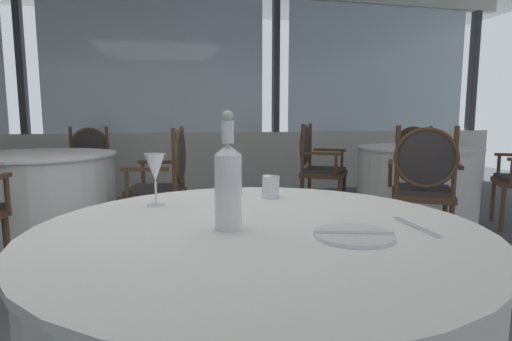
{
  "coord_description": "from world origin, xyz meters",
  "views": [
    {
      "loc": [
        0.04,
        -1.83,
        1.06
      ],
      "look_at": [
        0.35,
        -0.47,
        0.88
      ],
      "focal_mm": 28.36,
      "sensor_mm": 36.0,
      "label": 1
    }
  ],
  "objects_px": {
    "dining_chair_1_0": "(424,180)",
    "dining_chair_1_2": "(413,157)",
    "side_plate": "(354,235)",
    "water_tumbler": "(271,187)",
    "water_bottle": "(228,183)",
    "dining_chair_0_1": "(166,178)",
    "wine_glass": "(155,169)",
    "dining_chair_1_3": "(316,161)",
    "dining_chair_0_2": "(86,164)"
  },
  "relations": [
    {
      "from": "dining_chair_1_3",
      "to": "water_tumbler",
      "type": "bearing_deg",
      "value": -82.69
    },
    {
      "from": "wine_glass",
      "to": "water_tumbler",
      "type": "distance_m",
      "value": 0.43
    },
    {
      "from": "water_tumbler",
      "to": "dining_chair_0_2",
      "type": "distance_m",
      "value": 3.5
    },
    {
      "from": "wine_glass",
      "to": "dining_chair_1_2",
      "type": "height_order",
      "value": "dining_chair_1_2"
    },
    {
      "from": "water_bottle",
      "to": "dining_chair_0_2",
      "type": "height_order",
      "value": "water_bottle"
    },
    {
      "from": "dining_chair_1_3",
      "to": "side_plate",
      "type": "bearing_deg",
      "value": -77.95
    },
    {
      "from": "dining_chair_1_0",
      "to": "dining_chair_1_2",
      "type": "xyz_separation_m",
      "value": [
        1.1,
        1.76,
        -0.02
      ]
    },
    {
      "from": "wine_glass",
      "to": "dining_chair_1_3",
      "type": "xyz_separation_m",
      "value": [
        1.67,
        2.77,
        -0.31
      ]
    },
    {
      "from": "dining_chair_0_1",
      "to": "dining_chair_1_2",
      "type": "height_order",
      "value": "dining_chair_0_1"
    },
    {
      "from": "side_plate",
      "to": "dining_chair_0_1",
      "type": "relative_size",
      "value": 0.21
    },
    {
      "from": "water_tumbler",
      "to": "dining_chair_1_3",
      "type": "xyz_separation_m",
      "value": [
        1.26,
        2.73,
        -0.23
      ]
    },
    {
      "from": "side_plate",
      "to": "water_tumbler",
      "type": "height_order",
      "value": "water_tumbler"
    },
    {
      "from": "water_bottle",
      "to": "dining_chair_1_2",
      "type": "relative_size",
      "value": 0.33
    },
    {
      "from": "water_tumbler",
      "to": "dining_chair_0_2",
      "type": "xyz_separation_m",
      "value": [
        -1.21,
        3.28,
        -0.25
      ]
    },
    {
      "from": "wine_glass",
      "to": "dining_chair_1_2",
      "type": "relative_size",
      "value": 0.19
    },
    {
      "from": "dining_chair_0_1",
      "to": "dining_chair_1_2",
      "type": "bearing_deg",
      "value": -149.19
    },
    {
      "from": "dining_chair_0_2",
      "to": "water_bottle",
      "type": "bearing_deg",
      "value": 26.78
    },
    {
      "from": "side_plate",
      "to": "wine_glass",
      "type": "xyz_separation_m",
      "value": [
        -0.49,
        0.49,
        0.12
      ]
    },
    {
      "from": "dining_chair_0_2",
      "to": "dining_chair_1_2",
      "type": "distance_m",
      "value": 3.9
    },
    {
      "from": "dining_chair_0_2",
      "to": "dining_chair_1_3",
      "type": "bearing_deg",
      "value": 89.22
    },
    {
      "from": "dining_chair_1_3",
      "to": "wine_glass",
      "type": "bearing_deg",
      "value": -89.09
    },
    {
      "from": "dining_chair_0_1",
      "to": "water_tumbler",
      "type": "bearing_deg",
      "value": 112.04
    },
    {
      "from": "dining_chair_0_2",
      "to": "wine_glass",
      "type": "bearing_deg",
      "value": 25.12
    },
    {
      "from": "water_bottle",
      "to": "dining_chair_0_2",
      "type": "relative_size",
      "value": 0.33
    },
    {
      "from": "side_plate",
      "to": "dining_chair_0_2",
      "type": "relative_size",
      "value": 0.21
    },
    {
      "from": "wine_glass",
      "to": "dining_chair_1_2",
      "type": "xyz_separation_m",
      "value": [
        3.1,
        3.1,
        -0.33
      ]
    },
    {
      "from": "water_tumbler",
      "to": "dining_chair_0_2",
      "type": "height_order",
      "value": "dining_chair_0_2"
    },
    {
      "from": "side_plate",
      "to": "dining_chair_1_0",
      "type": "distance_m",
      "value": 2.38
    },
    {
      "from": "water_tumbler",
      "to": "water_bottle",
      "type": "bearing_deg",
      "value": -120.19
    },
    {
      "from": "wine_glass",
      "to": "water_tumbler",
      "type": "xyz_separation_m",
      "value": [
        0.42,
        0.04,
        -0.08
      ]
    },
    {
      "from": "water_tumbler",
      "to": "dining_chair_0_1",
      "type": "relative_size",
      "value": 0.09
    },
    {
      "from": "side_plate",
      "to": "dining_chair_1_0",
      "type": "relative_size",
      "value": 0.2
    },
    {
      "from": "water_bottle",
      "to": "dining_chair_1_3",
      "type": "distance_m",
      "value": 3.46
    },
    {
      "from": "water_bottle",
      "to": "wine_glass",
      "type": "relative_size",
      "value": 1.77
    },
    {
      "from": "water_tumbler",
      "to": "dining_chair_1_3",
      "type": "bearing_deg",
      "value": 65.3
    },
    {
      "from": "dining_chair_0_2",
      "to": "dining_chair_1_0",
      "type": "xyz_separation_m",
      "value": [
        2.8,
        -1.98,
        0.03
      ]
    },
    {
      "from": "wine_glass",
      "to": "dining_chair_1_0",
      "type": "height_order",
      "value": "dining_chair_1_0"
    },
    {
      "from": "wine_glass",
      "to": "dining_chair_0_1",
      "type": "distance_m",
      "value": 2.07
    },
    {
      "from": "water_bottle",
      "to": "dining_chair_1_2",
      "type": "bearing_deg",
      "value": 49.8
    },
    {
      "from": "dining_chair_1_0",
      "to": "dining_chair_1_2",
      "type": "distance_m",
      "value": 2.07
    },
    {
      "from": "side_plate",
      "to": "dining_chair_1_3",
      "type": "height_order",
      "value": "dining_chair_1_3"
    },
    {
      "from": "dining_chair_0_1",
      "to": "dining_chair_1_2",
      "type": "distance_m",
      "value": 3.23
    },
    {
      "from": "water_bottle",
      "to": "dining_chair_1_2",
      "type": "height_order",
      "value": "water_bottle"
    },
    {
      "from": "water_bottle",
      "to": "dining_chair_1_0",
      "type": "bearing_deg",
      "value": 42.93
    },
    {
      "from": "wine_glass",
      "to": "dining_chair_1_2",
      "type": "distance_m",
      "value": 4.4
    },
    {
      "from": "side_plate",
      "to": "dining_chair_0_2",
      "type": "height_order",
      "value": "dining_chair_0_2"
    },
    {
      "from": "water_bottle",
      "to": "water_tumbler",
      "type": "distance_m",
      "value": 0.45
    },
    {
      "from": "water_bottle",
      "to": "dining_chair_1_2",
      "type": "xyz_separation_m",
      "value": [
        2.91,
        3.44,
        -0.33
      ]
    },
    {
      "from": "wine_glass",
      "to": "dining_chair_1_3",
      "type": "distance_m",
      "value": 3.25
    },
    {
      "from": "side_plate",
      "to": "water_bottle",
      "type": "distance_m",
      "value": 0.35
    }
  ]
}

